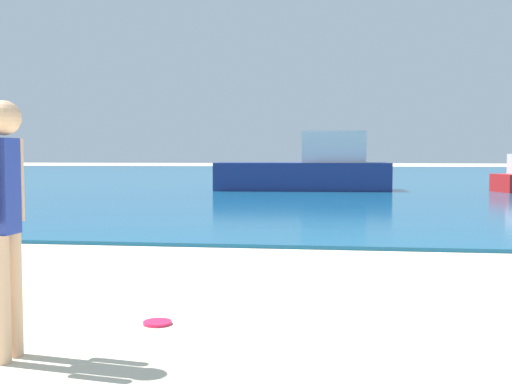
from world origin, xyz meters
TOP-DOWN VIEW (x-y plane):
  - water at (0.00, 42.93)m, footprint 160.00×60.00m
  - person_standing at (-1.66, 7.82)m, footprint 0.23×0.40m
  - frisbee at (-0.92, 8.79)m, footprint 0.23×0.23m
  - boat_far at (-0.55, 26.96)m, footprint 6.45×2.35m

SIDE VIEW (x-z plane):
  - frisbee at x=-0.92m, z-range 0.00..0.03m
  - water at x=0.00m, z-range 0.00..0.06m
  - boat_far at x=-0.55m, z-range -0.27..1.89m
  - person_standing at x=-1.66m, z-range 0.12..1.86m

